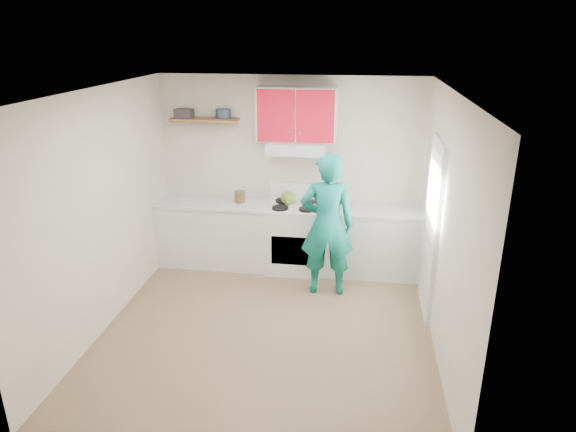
% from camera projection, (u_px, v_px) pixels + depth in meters
% --- Properties ---
extents(floor, '(3.80, 3.80, 0.00)m').
position_uv_depth(floor, '(268.00, 328.00, 5.72)').
color(floor, brown).
rests_on(floor, ground).
extents(ceiling, '(3.60, 3.80, 0.04)m').
position_uv_depth(ceiling, '(264.00, 91.00, 4.82)').
color(ceiling, white).
rests_on(ceiling, floor).
extents(back_wall, '(3.60, 0.04, 2.60)m').
position_uv_depth(back_wall, '(291.00, 172.00, 7.04)').
color(back_wall, beige).
rests_on(back_wall, floor).
extents(front_wall, '(3.60, 0.04, 2.60)m').
position_uv_depth(front_wall, '(216.00, 316.00, 3.50)').
color(front_wall, beige).
rests_on(front_wall, floor).
extents(left_wall, '(0.04, 3.80, 2.60)m').
position_uv_depth(left_wall, '(102.00, 212.00, 5.51)').
color(left_wall, beige).
rests_on(left_wall, floor).
extents(right_wall, '(0.04, 3.80, 2.60)m').
position_uv_depth(right_wall, '(445.00, 229.00, 5.03)').
color(right_wall, beige).
rests_on(right_wall, floor).
extents(door, '(0.05, 0.85, 2.05)m').
position_uv_depth(door, '(432.00, 229.00, 5.78)').
color(door, white).
rests_on(door, floor).
extents(door_glass, '(0.01, 0.55, 0.95)m').
position_uv_depth(door_glass, '(433.00, 193.00, 5.64)').
color(door_glass, white).
rests_on(door_glass, door).
extents(counter_left, '(1.52, 0.60, 0.90)m').
position_uv_depth(counter_left, '(215.00, 233.00, 7.19)').
color(counter_left, silver).
rests_on(counter_left, floor).
extents(counter_right, '(1.32, 0.60, 0.90)m').
position_uv_depth(counter_right, '(371.00, 242.00, 6.90)').
color(counter_right, silver).
rests_on(counter_right, floor).
extents(stove, '(0.76, 0.65, 0.92)m').
position_uv_depth(stove, '(295.00, 237.00, 7.01)').
color(stove, white).
rests_on(stove, floor).
extents(range_hood, '(0.76, 0.44, 0.15)m').
position_uv_depth(range_hood, '(296.00, 147.00, 6.68)').
color(range_hood, silver).
rests_on(range_hood, back_wall).
extents(upper_cabinets, '(1.02, 0.33, 0.70)m').
position_uv_depth(upper_cabinets, '(297.00, 114.00, 6.59)').
color(upper_cabinets, red).
rests_on(upper_cabinets, back_wall).
extents(shelf, '(0.90, 0.30, 0.04)m').
position_uv_depth(shelf, '(204.00, 120.00, 6.80)').
color(shelf, brown).
rests_on(shelf, back_wall).
extents(books, '(0.24, 0.18, 0.12)m').
position_uv_depth(books, '(184.00, 113.00, 6.80)').
color(books, '#363033').
rests_on(books, shelf).
extents(tin, '(0.25, 0.25, 0.12)m').
position_uv_depth(tin, '(223.00, 114.00, 6.77)').
color(tin, '#333D4C').
rests_on(tin, shelf).
extents(kettle, '(0.22, 0.22, 0.18)m').
position_uv_depth(kettle, '(288.00, 198.00, 6.90)').
color(kettle, olive).
rests_on(kettle, stove).
extents(crock, '(0.20, 0.20, 0.18)m').
position_uv_depth(crock, '(240.00, 198.00, 6.97)').
color(crock, '#4E3822').
rests_on(crock, counter_left).
extents(cutting_board, '(0.33, 0.25, 0.02)m').
position_uv_depth(cutting_board, '(356.00, 209.00, 6.75)').
color(cutting_board, olive).
rests_on(cutting_board, counter_right).
extents(silicone_mat, '(0.28, 0.23, 0.01)m').
position_uv_depth(silicone_mat, '(396.00, 214.00, 6.61)').
color(silicone_mat, red).
rests_on(silicone_mat, counter_right).
extents(person, '(0.69, 0.49, 1.81)m').
position_uv_depth(person, '(327.00, 225.00, 6.22)').
color(person, '#0C705F').
rests_on(person, floor).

